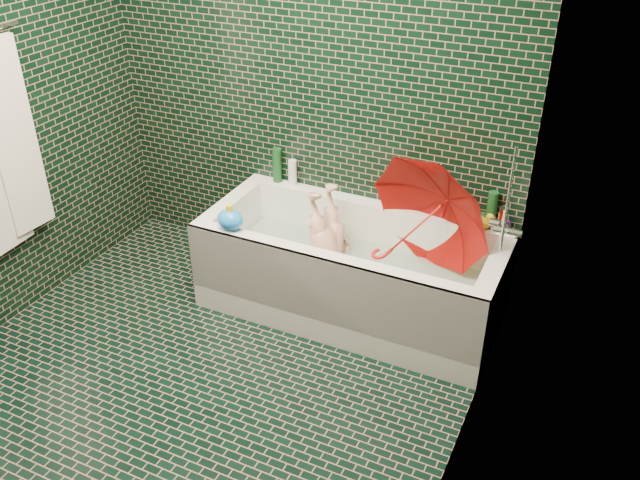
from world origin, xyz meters
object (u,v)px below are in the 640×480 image
at_px(bathtub, 351,280).
at_px(umbrella, 417,227).
at_px(bath_toy, 230,219).
at_px(rubber_duck, 484,222).
at_px(child, 331,256).

height_order(bathtub, umbrella, umbrella).
relative_size(bathtub, bath_toy, 9.78).
bearing_deg(rubber_duck, child, -179.78).
distance_m(bathtub, umbrella, 0.54).
distance_m(bathtub, bath_toy, 0.78).
bearing_deg(bathtub, rubber_duck, 25.99).
distance_m(bathtub, child, 0.18).
bearing_deg(umbrella, bathtub, -149.78).
bearing_deg(bathtub, child, 162.61).
height_order(rubber_duck, bath_toy, bath_toy).
relative_size(bathtub, rubber_duck, 14.21).
distance_m(umbrella, bath_toy, 1.02).
xyz_separation_m(bathtub, bath_toy, (-0.61, -0.29, 0.40)).
xyz_separation_m(bathtub, rubber_duck, (0.66, 0.32, 0.38)).
relative_size(child, umbrella, 1.16).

